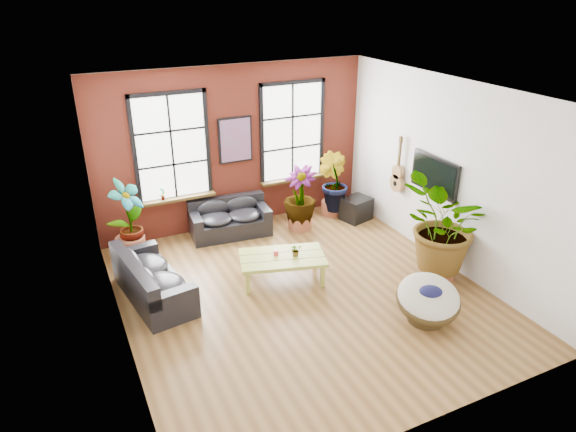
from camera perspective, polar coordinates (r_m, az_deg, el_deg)
name	(u,v)px	position (r m, az deg, el deg)	size (l,w,h in m)	color
room	(300,199)	(8.43, 1.33, 1.91)	(6.04, 6.54, 3.54)	brown
sofa_back	(229,219)	(11.11, -6.53, -0.29)	(1.74, 0.97, 0.77)	black
sofa_left	(150,281)	(9.12, -15.05, -6.95)	(1.11, 2.08, 0.78)	black
coffee_table	(282,259)	(9.30, -0.65, -4.79)	(1.70, 1.25, 0.59)	#98A43B
papasan_chair	(428,299)	(8.56, 15.31, -8.94)	(1.34, 1.35, 0.77)	#3D2E15
poster	(235,140)	(11.00, -5.87, 8.40)	(0.74, 0.06, 0.98)	black
tv_wall_unit	(423,176)	(10.40, 14.80, 4.36)	(0.13, 1.86, 1.20)	black
media_box	(356,209)	(11.84, 7.58, 0.80)	(0.74, 0.67, 0.52)	black
pot_back_left	(131,247)	(10.65, -17.02, -3.29)	(0.60, 0.60, 0.42)	#964C31
pot_back_right	(331,207)	(12.07, 4.83, 0.95)	(0.54, 0.54, 0.34)	#964C31
pot_right_wall	(440,269)	(9.86, 16.49, -5.64)	(0.67, 0.67, 0.39)	#964C31
pot_mid	(300,220)	(11.34, 1.33, -0.47)	(0.61, 0.61, 0.38)	#964C31
floor_plant_back_left	(129,216)	(10.35, -17.29, 0.04)	(0.78, 0.53, 1.48)	#1B4F15
floor_plant_back_right	(333,182)	(11.79, 4.99, 3.77)	(0.73, 0.59, 1.34)	#1B4F15
floor_plant_right_wall	(445,227)	(9.45, 17.04, -1.18)	(1.62, 1.40, 1.80)	#1B4F15
floor_plant_mid	(300,196)	(11.11, 1.35, 2.28)	(0.71, 0.71, 1.27)	#1B4F15
table_plant	(296,250)	(9.24, 0.87, -3.80)	(0.20, 0.17, 0.22)	#1B4F15
sill_plant_left	(162,194)	(10.84, -13.78, 2.43)	(0.14, 0.10, 0.27)	#1B4F15
sill_plant_right	(307,170)	(11.89, 2.15, 5.13)	(0.15, 0.15, 0.27)	#1B4F15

